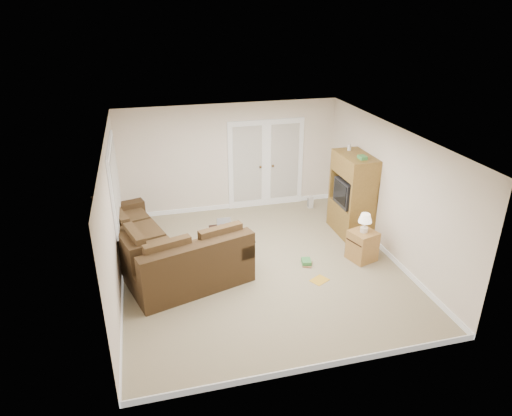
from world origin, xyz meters
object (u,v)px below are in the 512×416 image
object	(u,v)px
sectional_sofa	(160,252)
side_cabinet	(363,243)
coffee_table	(225,243)
tv_armoire	(352,194)

from	to	relation	value
sectional_sofa	side_cabinet	bearing A→B (deg)	-25.62
sectional_sofa	coffee_table	size ratio (longest dim) A/B	3.29
tv_armoire	sectional_sofa	bearing A→B (deg)	-172.86
side_cabinet	tv_armoire	bearing A→B (deg)	59.36
sectional_sofa	coffee_table	world-z (taller)	sectional_sofa
coffee_table	sectional_sofa	bearing A→B (deg)	-166.15
side_cabinet	coffee_table	bearing A→B (deg)	142.85
sectional_sofa	side_cabinet	xyz separation A→B (m)	(3.74, -0.57, -0.03)
tv_armoire	side_cabinet	xyz separation A→B (m)	(-0.26, -1.11, -0.53)
coffee_table	side_cabinet	xyz separation A→B (m)	(2.47, -0.89, 0.12)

